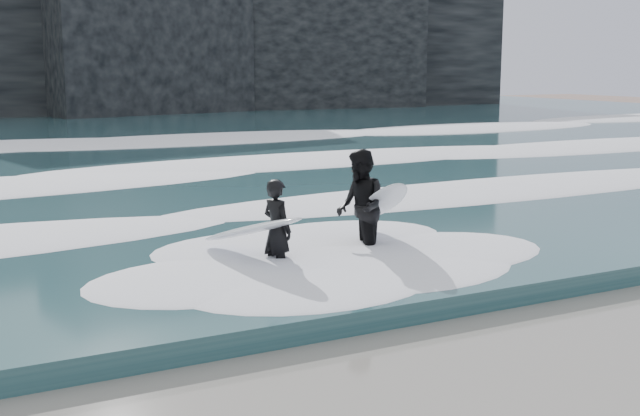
# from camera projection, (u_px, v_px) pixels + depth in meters

# --- Properties ---
(sea) EXTENTS (90.00, 52.00, 0.30)m
(sea) POSITION_uv_depth(u_px,v_px,m) (16.00, 141.00, 31.81)
(sea) COLOR #254A50
(sea) RESTS_ON ground
(foam_near) EXTENTS (60.00, 3.20, 0.20)m
(foam_near) POSITION_uv_depth(u_px,v_px,m) (160.00, 221.00, 14.31)
(foam_near) COLOR white
(foam_near) RESTS_ON sea
(foam_mid) EXTENTS (60.00, 4.00, 0.24)m
(foam_mid) POSITION_uv_depth(u_px,v_px,m) (81.00, 173.00, 20.41)
(foam_mid) COLOR white
(foam_mid) RESTS_ON sea
(foam_far) EXTENTS (60.00, 4.80, 0.30)m
(foam_far) POSITION_uv_depth(u_px,v_px,m) (30.00, 142.00, 28.27)
(foam_far) COLOR white
(foam_far) RESTS_ON sea
(surfer_left) EXTENTS (1.22, 2.35, 1.50)m
(surfer_left) POSITION_uv_depth(u_px,v_px,m) (267.00, 230.00, 11.75)
(surfer_left) COLOR black
(surfer_left) RESTS_ON ground
(surfer_right) EXTENTS (1.49, 2.14, 1.85)m
(surfer_right) POSITION_uv_depth(u_px,v_px,m) (363.00, 207.00, 12.63)
(surfer_right) COLOR black
(surfer_right) RESTS_ON ground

